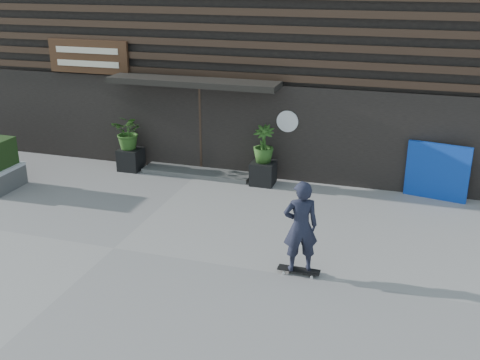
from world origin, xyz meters
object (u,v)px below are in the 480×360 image
(planter_pot_left, at_px, (131,159))
(blue_tarp, at_px, (437,172))
(skateboarder, at_px, (301,227))
(planter_pot_right, at_px, (263,173))

(planter_pot_left, bearing_deg, blue_tarp, 2.13)
(planter_pot_left, relative_size, skateboarder, 0.33)
(blue_tarp, bearing_deg, planter_pot_left, -166.98)
(skateboarder, bearing_deg, blue_tarp, 62.47)
(blue_tarp, relative_size, skateboarder, 0.81)
(planter_pot_left, bearing_deg, skateboarder, -37.26)
(skateboarder, bearing_deg, planter_pot_left, 142.74)
(planter_pot_left, xyz_separation_m, blue_tarp, (8.05, 0.30, 0.39))
(planter_pot_left, xyz_separation_m, planter_pot_right, (3.80, 0.00, 0.00))
(planter_pot_right, xyz_separation_m, skateboarder, (1.85, -4.30, 0.65))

